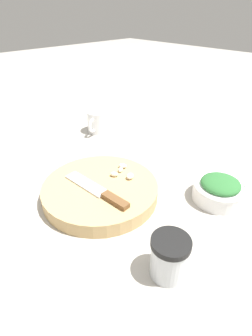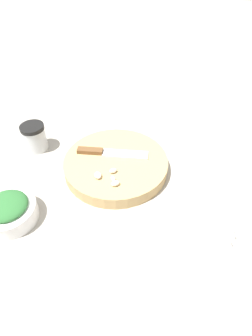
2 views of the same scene
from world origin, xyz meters
name	(u,v)px [view 2 (image 2 of 2)]	position (x,y,z in m)	size (l,w,h in m)	color
ground_plane	(121,194)	(0.00, 0.00, 0.00)	(5.00, 5.00, 0.00)	#B2ADA3
cutting_board	(116,164)	(0.03, -0.09, 0.02)	(0.30, 0.30, 0.04)	tan
chef_knife	(108,152)	(0.06, -0.11, 0.04)	(0.21, 0.04, 0.01)	brown
garlic_cloves	(108,177)	(0.04, -0.01, 0.04)	(0.08, 0.07, 0.01)	silver
herb_bowl	(9,210)	(0.25, 0.12, 0.03)	(0.14, 0.14, 0.06)	white
spice_jar	(35,137)	(0.30, -0.15, 0.04)	(0.07, 0.07, 0.09)	silver
coffee_mug	(251,260)	(-0.30, 0.17, 0.04)	(0.09, 0.11, 0.08)	white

